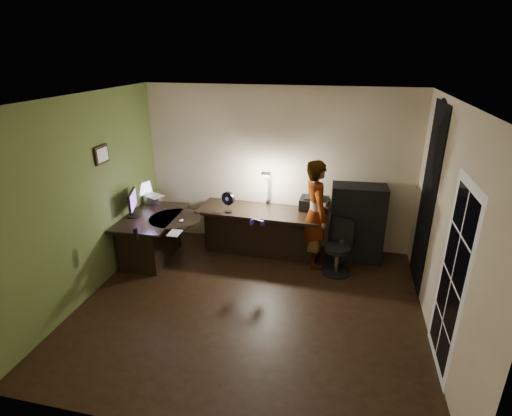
% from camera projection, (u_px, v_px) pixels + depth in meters
% --- Properties ---
extents(floor, '(4.50, 4.00, 0.01)m').
position_uv_depth(floor, '(250.00, 306.00, 5.36)').
color(floor, black).
rests_on(floor, ground).
extents(ceiling, '(4.50, 4.00, 0.01)m').
position_uv_depth(ceiling, '(248.00, 99.00, 4.36)').
color(ceiling, silver).
rests_on(ceiling, floor).
extents(wall_back, '(4.50, 0.01, 2.70)m').
position_uv_depth(wall_back, '(277.00, 169.00, 6.68)').
color(wall_back, '#C0AD8B').
rests_on(wall_back, floor).
extents(wall_front, '(4.50, 0.01, 2.70)m').
position_uv_depth(wall_front, '(187.00, 311.00, 3.04)').
color(wall_front, '#C0AD8B').
rests_on(wall_front, floor).
extents(wall_left, '(0.01, 4.00, 2.70)m').
position_uv_depth(wall_left, '(85.00, 199.00, 5.32)').
color(wall_left, '#C0AD8B').
rests_on(wall_left, floor).
extents(wall_right, '(0.01, 4.00, 2.70)m').
position_uv_depth(wall_right, '(447.00, 231.00, 4.40)').
color(wall_right, '#C0AD8B').
rests_on(wall_right, floor).
extents(green_wall_overlay, '(0.00, 4.00, 2.70)m').
position_uv_depth(green_wall_overlay, '(86.00, 199.00, 5.32)').
color(green_wall_overlay, '#4C5D27').
rests_on(green_wall_overlay, floor).
extents(arched_doorway, '(0.01, 0.90, 2.60)m').
position_uv_depth(arched_doorway, '(428.00, 199.00, 5.46)').
color(arched_doorway, black).
rests_on(arched_doorway, floor).
extents(french_door, '(0.02, 0.92, 2.10)m').
position_uv_depth(french_door, '(452.00, 280.00, 4.02)').
color(french_door, white).
rests_on(french_door, floor).
extents(framed_picture, '(0.04, 0.30, 0.25)m').
position_uv_depth(framed_picture, '(101.00, 155.00, 5.54)').
color(framed_picture, black).
rests_on(framed_picture, wall_left).
extents(desk_left, '(0.85, 1.34, 0.76)m').
position_uv_depth(desk_left, '(153.00, 237.00, 6.45)').
color(desk_left, black).
rests_on(desk_left, floor).
extents(desk_right, '(2.08, 0.79, 0.77)m').
position_uv_depth(desk_right, '(261.00, 232.00, 6.65)').
color(desk_right, black).
rests_on(desk_right, floor).
extents(cabinet, '(0.86, 0.46, 1.26)m').
position_uv_depth(cabinet, '(357.00, 223.00, 6.36)').
color(cabinet, black).
rests_on(cabinet, floor).
extents(laptop_stand, '(0.27, 0.22, 0.11)m').
position_uv_depth(laptop_stand, '(154.00, 199.00, 6.84)').
color(laptop_stand, silver).
rests_on(laptop_stand, desk_left).
extents(laptop, '(0.43, 0.42, 0.23)m').
position_uv_depth(laptop, '(153.00, 190.00, 6.78)').
color(laptop, silver).
rests_on(laptop, laptop_stand).
extents(monitor, '(0.23, 0.47, 0.31)m').
position_uv_depth(monitor, '(132.00, 207.00, 6.22)').
color(monitor, black).
rests_on(monitor, desk_left).
extents(mouse, '(0.08, 0.10, 0.03)m').
position_uv_depth(mouse, '(181.00, 220.00, 6.09)').
color(mouse, silver).
rests_on(mouse, desk_left).
extents(phone, '(0.12, 0.15, 0.01)m').
position_uv_depth(phone, '(184.00, 227.00, 5.88)').
color(phone, black).
rests_on(phone, desk_left).
extents(pen, '(0.06, 0.15, 0.01)m').
position_uv_depth(pen, '(173.00, 222.00, 6.07)').
color(pen, black).
rests_on(pen, desk_left).
extents(speaker, '(0.07, 0.07, 0.16)m').
position_uv_depth(speaker, '(136.00, 233.00, 5.52)').
color(speaker, black).
rests_on(speaker, desk_left).
extents(notepad, '(0.17, 0.23, 0.01)m').
position_uv_depth(notepad, '(175.00, 233.00, 5.69)').
color(notepad, silver).
rests_on(notepad, desk_left).
extents(desk_fan, '(0.25, 0.19, 0.34)m').
position_uv_depth(desk_fan, '(228.00, 202.00, 6.36)').
color(desk_fan, black).
rests_on(desk_fan, desk_right).
extents(headphones, '(0.23, 0.16, 0.10)m').
position_uv_depth(headphones, '(257.00, 222.00, 5.90)').
color(headphones, navy).
rests_on(headphones, desk_right).
extents(printer, '(0.47, 0.37, 0.20)m').
position_uv_depth(printer, '(314.00, 203.00, 6.49)').
color(printer, black).
rests_on(printer, desk_right).
extents(desk_lamp, '(0.27, 0.34, 0.65)m').
position_uv_depth(desk_lamp, '(268.00, 185.00, 6.63)').
color(desk_lamp, black).
rests_on(desk_lamp, desk_right).
extents(office_chair, '(0.59, 0.59, 0.82)m').
position_uv_depth(office_chair, '(338.00, 248.00, 6.03)').
color(office_chair, black).
rests_on(office_chair, floor).
extents(person, '(0.62, 0.72, 1.71)m').
position_uv_depth(person, '(316.00, 214.00, 6.12)').
color(person, '#D8A88C').
rests_on(person, floor).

